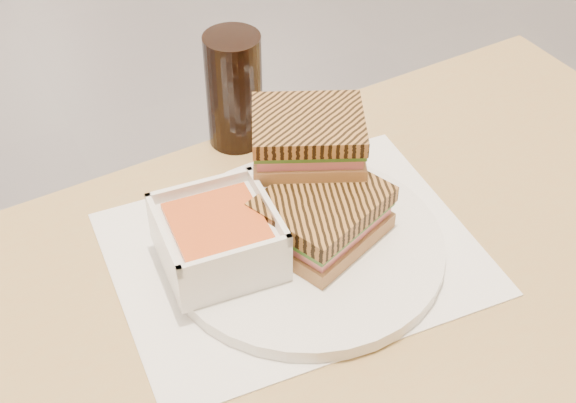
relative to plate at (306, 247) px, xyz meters
name	(u,v)px	position (x,y,z in m)	size (l,w,h in m)	color
tray_liner	(294,253)	(-0.01, 0.00, -0.01)	(0.38, 0.30, 0.00)	white
plate	(306,247)	(0.00, 0.00, 0.00)	(0.28, 0.28, 0.02)	white
soup_bowl	(218,239)	(-0.09, 0.02, 0.03)	(0.12, 0.12, 0.06)	white
panini_lower	(322,215)	(0.02, 0.00, 0.03)	(0.15, 0.14, 0.05)	#A97B48
panini_upper	(308,137)	(0.04, 0.07, 0.08)	(0.14, 0.13, 0.05)	#A97B48
cola_glass	(234,90)	(0.01, 0.21, 0.06)	(0.07, 0.07, 0.14)	black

